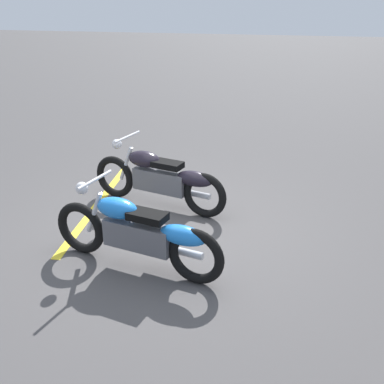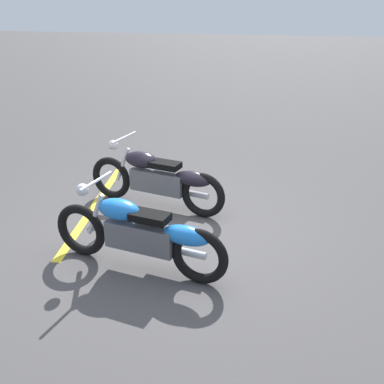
% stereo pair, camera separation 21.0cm
% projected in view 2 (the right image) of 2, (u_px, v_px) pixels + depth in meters
% --- Properties ---
extents(ground_plane, '(60.00, 60.00, 0.00)m').
position_uv_depth(ground_plane, '(165.00, 235.00, 6.34)').
color(ground_plane, '#474444').
extents(motorcycle_bright_foreground, '(2.19, 0.75, 1.04)m').
position_uv_depth(motorcycle_bright_foreground, '(141.00, 234.00, 5.40)').
color(motorcycle_bright_foreground, black).
rests_on(motorcycle_bright_foreground, ground).
extents(motorcycle_dark_foreground, '(2.18, 0.80, 1.04)m').
position_uv_depth(motorcycle_dark_foreground, '(158.00, 179.00, 6.94)').
color(motorcycle_dark_foreground, black).
rests_on(motorcycle_dark_foreground, ground).
extents(parking_stripe_near, '(0.34, 3.20, 0.01)m').
position_uv_depth(parking_stripe_near, '(94.00, 206.00, 7.15)').
color(parking_stripe_near, yellow).
rests_on(parking_stripe_near, ground).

